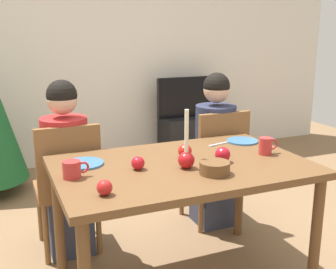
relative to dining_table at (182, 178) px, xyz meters
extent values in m
cube|color=silver|center=(0.00, 2.60, 0.63)|extent=(6.40, 0.10, 2.60)
cube|color=brown|center=(0.00, 0.00, 0.06)|extent=(1.40, 0.90, 0.04)
cylinder|color=brown|center=(0.64, -0.39, -0.31)|extent=(0.06, 0.06, 0.71)
cylinder|color=brown|center=(-0.64, 0.39, -0.31)|extent=(0.06, 0.06, 0.71)
cylinder|color=brown|center=(0.64, 0.39, -0.31)|extent=(0.06, 0.06, 0.71)
cube|color=brown|center=(-0.54, 0.69, -0.24)|extent=(0.40, 0.40, 0.04)
cube|color=brown|center=(-0.54, 0.51, 0.01)|extent=(0.40, 0.04, 0.45)
cylinder|color=brown|center=(-0.37, 0.86, -0.46)|extent=(0.04, 0.04, 0.41)
cylinder|color=brown|center=(-0.71, 0.86, -0.46)|extent=(0.04, 0.04, 0.41)
cylinder|color=brown|center=(-0.37, 0.52, -0.46)|extent=(0.04, 0.04, 0.41)
cylinder|color=brown|center=(-0.71, 0.52, -0.46)|extent=(0.04, 0.04, 0.41)
cube|color=brown|center=(0.57, 0.69, -0.24)|extent=(0.40, 0.40, 0.04)
cube|color=brown|center=(0.57, 0.51, 0.01)|extent=(0.40, 0.04, 0.45)
cylinder|color=brown|center=(0.74, 0.86, -0.46)|extent=(0.04, 0.04, 0.41)
cylinder|color=brown|center=(0.40, 0.86, -0.46)|extent=(0.04, 0.04, 0.41)
cylinder|color=brown|center=(0.74, 0.52, -0.46)|extent=(0.04, 0.04, 0.41)
cylinder|color=brown|center=(0.40, 0.52, -0.46)|extent=(0.04, 0.04, 0.41)
cube|color=#33384C|center=(-0.54, 0.64, -0.44)|extent=(0.28, 0.28, 0.45)
cylinder|color=#AD2323|center=(-0.54, 0.64, 0.02)|extent=(0.30, 0.30, 0.48)
sphere|color=tan|center=(-0.54, 0.64, 0.38)|extent=(0.19, 0.19, 0.19)
sphere|color=black|center=(-0.54, 0.64, 0.41)|extent=(0.19, 0.19, 0.19)
cube|color=#33384C|center=(0.57, 0.64, -0.44)|extent=(0.28, 0.28, 0.45)
cylinder|color=#282D47|center=(0.57, 0.64, 0.02)|extent=(0.30, 0.30, 0.48)
sphere|color=tan|center=(0.57, 0.64, 0.38)|extent=(0.19, 0.19, 0.19)
sphere|color=black|center=(0.57, 0.64, 0.41)|extent=(0.19, 0.19, 0.19)
cube|color=black|center=(1.15, 2.30, -0.43)|extent=(0.64, 0.40, 0.48)
cube|color=black|center=(1.15, 2.30, 0.04)|extent=(0.79, 0.04, 0.46)
cube|color=black|center=(1.15, 2.30, 0.04)|extent=(0.76, 0.05, 0.46)
sphere|color=red|center=(-0.01, -0.08, 0.13)|extent=(0.09, 0.09, 0.09)
cylinder|color=#EFE5C6|center=(-0.01, -0.08, 0.29)|extent=(0.02, 0.02, 0.23)
cylinder|color=teal|center=(-0.51, 0.19, 0.09)|extent=(0.22, 0.22, 0.01)
cylinder|color=teal|center=(0.56, 0.26, 0.09)|extent=(0.20, 0.20, 0.01)
cylinder|color=#B72D2D|center=(-0.61, 0.01, 0.13)|extent=(0.09, 0.09, 0.09)
torus|color=#B72D2D|center=(-0.55, 0.01, 0.13)|extent=(0.06, 0.01, 0.06)
cylinder|color=#B72D2D|center=(0.53, -0.03, 0.13)|extent=(0.08, 0.08, 0.10)
torus|color=#B72D2D|center=(0.58, -0.03, 0.14)|extent=(0.07, 0.01, 0.07)
cube|color=silver|center=(0.39, 0.26, 0.09)|extent=(0.18, 0.05, 0.01)
cylinder|color=brown|center=(0.09, -0.22, 0.12)|extent=(0.16, 0.16, 0.06)
sphere|color=red|center=(-0.26, 0.00, 0.12)|extent=(0.07, 0.07, 0.07)
sphere|color=#B41D1C|center=(-0.51, -0.28, 0.12)|extent=(0.07, 0.07, 0.07)
sphere|color=#AB121F|center=(0.22, -0.06, 0.13)|extent=(0.09, 0.09, 0.09)
sphere|color=red|center=(0.06, 0.09, 0.12)|extent=(0.08, 0.08, 0.08)
camera|label=1|loc=(-0.93, -2.00, 0.81)|focal=44.63mm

